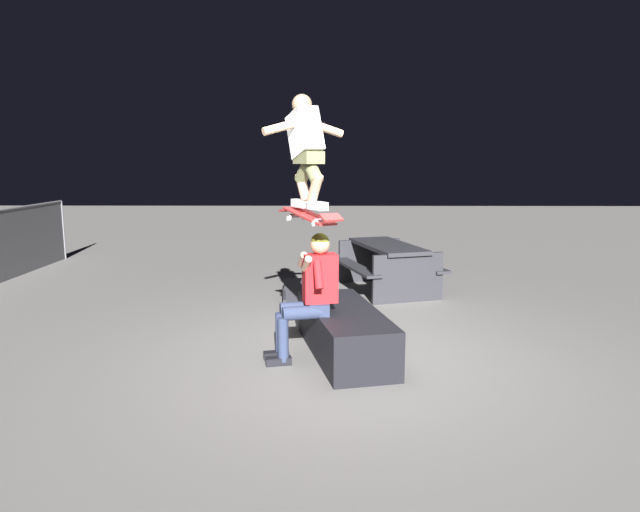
{
  "coord_description": "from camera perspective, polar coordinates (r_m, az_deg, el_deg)",
  "views": [
    {
      "loc": [
        -5.6,
        0.21,
        2.05
      ],
      "look_at": [
        -0.0,
        0.28,
        1.09
      ],
      "focal_mm": 31.45,
      "sensor_mm": 36.0,
      "label": 1
    }
  ],
  "objects": [
    {
      "name": "picnic_table_back",
      "position": [
        8.91,
        6.86,
        -0.38
      ],
      "size": [
        2.02,
        1.78,
        0.75
      ],
      "color": "#28282D",
      "rests_on": "ground"
    },
    {
      "name": "skater_airborne",
      "position": [
        5.64,
        -1.44,
        11.13
      ],
      "size": [
        0.63,
        0.81,
        1.12
      ],
      "color": "white"
    },
    {
      "name": "person_sitting_on_ledge",
      "position": [
        5.73,
        -1.05,
        -3.52
      ],
      "size": [
        0.59,
        0.78,
        1.33
      ],
      "color": "#2D3856",
      "rests_on": "ground"
    },
    {
      "name": "skateboard",
      "position": [
        5.61,
        -1.14,
        4.11
      ],
      "size": [
        0.99,
        0.68,
        0.14
      ],
      "color": "#B72D2D"
    },
    {
      "name": "ledge_box_main",
      "position": [
        6.04,
        2.5,
        -7.68
      ],
      "size": [
        1.94,
        1.07,
        0.49
      ],
      "primitive_type": "cube",
      "rotation": [
        0.0,
        0.0,
        0.22
      ],
      "color": "black",
      "rests_on": "ground"
    },
    {
      "name": "kicker_ramp",
      "position": [
        7.97,
        -1.01,
        -4.68
      ],
      "size": [
        1.02,
        0.85,
        0.42
      ],
      "color": "#28282D",
      "rests_on": "ground"
    },
    {
      "name": "ground_plane",
      "position": [
        5.97,
        2.7,
        -10.38
      ],
      "size": [
        40.0,
        40.0,
        0.0
      ],
      "primitive_type": "plane",
      "color": "slate"
    }
  ]
}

